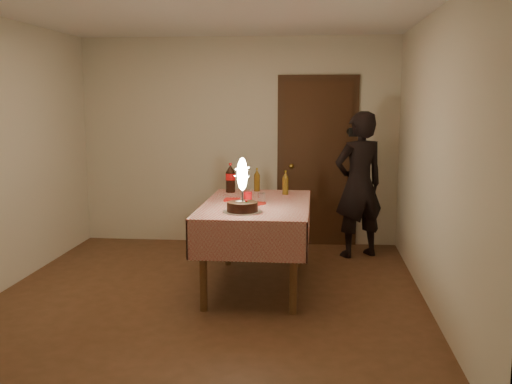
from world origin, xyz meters
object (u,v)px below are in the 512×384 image
clear_cup (262,198)px  cola_bottle (230,178)px  photographer (359,185)px  red_plate (255,203)px  dining_table (257,214)px  amber_bottle_right (285,183)px  red_cup (248,197)px  amber_bottle_left (257,180)px  birthday_cake (242,199)px

clear_cup → cola_bottle: bearing=123.2°
clear_cup → photographer: (1.02, 1.23, -0.03)m
red_plate → dining_table: bearing=77.1°
dining_table → amber_bottle_right: amber_bottle_right is taller
red_cup → amber_bottle_left: bearing=88.3°
dining_table → birthday_cake: size_ratio=3.55×
birthday_cake → photographer: bearing=56.7°
clear_cup → amber_bottle_left: 0.72m
amber_bottle_left → amber_bottle_right: 0.38m
clear_cup → amber_bottle_left: bearing=99.3°
amber_bottle_left → photographer: bearing=24.6°
clear_cup → amber_bottle_right: (0.21, 0.51, 0.07)m
red_plate → amber_bottle_right: (0.26, 0.59, 0.11)m
red_plate → amber_bottle_right: 0.66m
birthday_cake → amber_bottle_right: (0.33, 1.02, 0.00)m
dining_table → cola_bottle: cola_bottle is taller
birthday_cake → amber_bottle_right: birthday_cake is taller
amber_bottle_left → amber_bottle_right: same height
clear_cup → amber_bottle_right: size_ratio=0.35×
birthday_cake → amber_bottle_left: (0.01, 1.22, 0.00)m
red_cup → clear_cup: 0.14m
dining_table → red_cup: size_ratio=17.20×
red_plate → photographer: photographer is taller
dining_table → red_cup: red_cup is taller
red_plate → amber_bottle_left: size_ratio=0.86×
cola_bottle → photographer: bearing=24.0°
birthday_cake → amber_bottle_right: bearing=72.1°
dining_table → amber_bottle_left: amber_bottle_left is taller
red_plate → cola_bottle: bearing=116.1°
red_cup → amber_bottle_right: size_ratio=0.39×
red_plate → clear_cup: 0.11m
birthday_cake → red_plate: bearing=81.0°
birthday_cake → photographer: (1.15, 1.74, -0.10)m
birthday_cake → cola_bottle: 1.15m
cola_bottle → red_cup: bearing=-66.6°
red_plate → cola_bottle: (-0.34, 0.68, 0.15)m
dining_table → clear_cup: 0.17m
birthday_cake → dining_table: bearing=80.6°
amber_bottle_left → amber_bottle_right: size_ratio=1.00×
red_cup → amber_bottle_right: 0.61m
red_plate → amber_bottle_right: size_ratio=0.86×
red_cup → photographer: photographer is taller
red_cup → amber_bottle_right: amber_bottle_right is taller
red_plate → birthday_cake: bearing=-99.0°
red_cup → red_plate: bearing=-49.4°
red_plate → clear_cup: bearing=55.8°
red_cup → clear_cup: red_cup is taller
red_plate → amber_bottle_left: (-0.06, 0.79, 0.11)m
dining_table → red_plate: 0.12m
amber_bottle_left → dining_table: bearing=-84.7°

